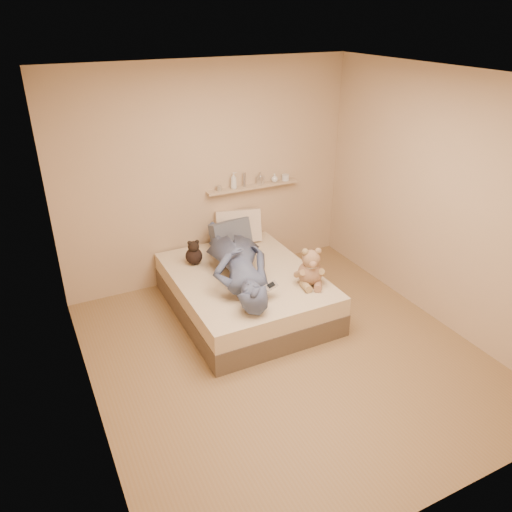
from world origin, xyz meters
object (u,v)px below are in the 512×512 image
teddy_bear (311,270)px  pillow_cream (238,226)px  game_console (271,286)px  wall_shelf (253,187)px  dark_plush (194,254)px  bed (245,292)px  pillow_grey (231,235)px  person (237,261)px

teddy_bear → pillow_cream: size_ratio=0.78×
game_console → wall_shelf: (0.54, 1.49, 0.50)m
dark_plush → wall_shelf: size_ratio=0.25×
pillow_cream → wall_shelf: size_ratio=0.46×
bed → dark_plush: bearing=130.0°
dark_plush → teddy_bear: bearing=-47.1°
bed → pillow_cream: bearing=69.7°
game_console → pillow_grey: (0.13, 1.27, 0.02)m
person → pillow_grey: bearing=-95.4°
bed → pillow_grey: size_ratio=3.80×
game_console → wall_shelf: bearing=70.2°
pillow_cream → pillow_grey: 0.22m
person → wall_shelf: wall_shelf is taller
game_console → wall_shelf: 1.66m
game_console → teddy_bear: size_ratio=0.42×
bed → pillow_grey: 0.81m
bed → teddy_bear: size_ratio=4.42×
person → wall_shelf: (0.65, 0.95, 0.45)m
teddy_bear → person: teddy_bear is taller
game_console → dark_plush: 1.15m
dark_plush → person: (0.31, -0.52, 0.08)m
game_console → teddy_bear: bearing=7.7°
bed → teddy_bear: 0.83m
bed → pillow_grey: (0.14, 0.69, 0.40)m
dark_plush → pillow_cream: 0.80m
pillow_cream → game_console: bearing=-101.7°
pillow_grey → wall_shelf: (0.41, 0.22, 0.48)m
wall_shelf → pillow_cream: bearing=-162.0°
bed → wall_shelf: 1.38m
bed → game_console: 0.69m
wall_shelf → game_console: bearing=-109.8°
bed → wall_shelf: size_ratio=1.58×
dark_plush → pillow_cream: bearing=25.8°
teddy_bear → pillow_cream: 1.36m
bed → wall_shelf: wall_shelf is taller
teddy_bear → pillow_grey: bearing=107.3°
game_console → pillow_cream: pillow_cream is taller
teddy_bear → person: bearing=142.5°
game_console → teddy_bear: (0.51, 0.07, 0.03)m
pillow_grey → person: bearing=-108.7°
pillow_grey → wall_shelf: bearing=28.4°
game_console → wall_shelf: size_ratio=0.15×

